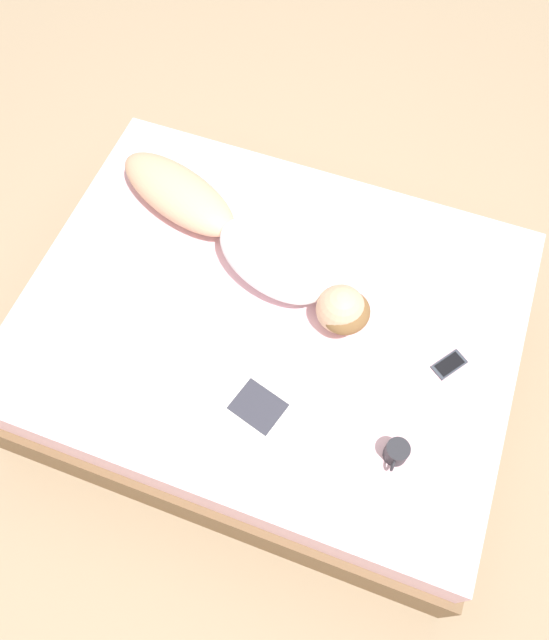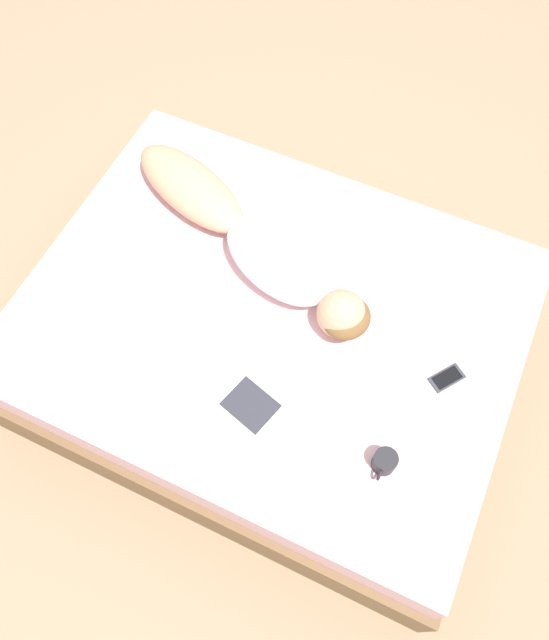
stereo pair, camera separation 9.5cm
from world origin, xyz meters
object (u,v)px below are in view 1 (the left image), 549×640
coffee_mug (396,452)px  cell_phone (449,365)px  person (247,242)px  open_magazine (276,385)px

coffee_mug → cell_phone: bearing=165.7°
person → coffee_mug: person is taller
person → open_magazine: size_ratio=2.53×
person → coffee_mug: (0.63, 0.82, -0.05)m
person → cell_phone: (0.21, 0.93, -0.09)m
open_magazine → cell_phone: bearing=133.3°
cell_phone → open_magazine: bearing=-117.3°
person → open_magazine: 0.62m
open_magazine → cell_phone: (-0.31, 0.61, 0.00)m
open_magazine → coffee_mug: (0.11, 0.50, 0.04)m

